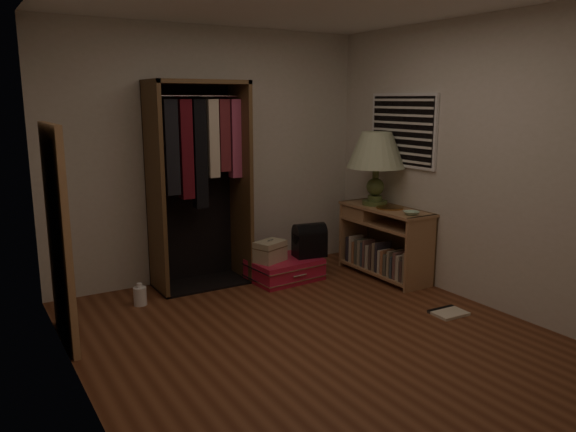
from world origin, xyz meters
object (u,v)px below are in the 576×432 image
object	(u,v)px
train_case	(270,251)
white_jug	(140,296)
open_wardrobe	(199,167)
floor_mirror	(59,236)
pink_suitcase	(285,269)
black_bag	(309,239)
console_bookshelf	(382,239)
table_lamp	(376,152)

from	to	relation	value
train_case	white_jug	bearing A→B (deg)	157.31
open_wardrobe	floor_mirror	size ratio (longest dim) A/B	1.21
pink_suitcase	black_bag	world-z (taller)	black_bag
pink_suitcase	train_case	bearing A→B (deg)	173.35
console_bookshelf	black_bag	distance (m)	0.78
table_lamp	white_jug	distance (m)	2.82
open_wardrobe	pink_suitcase	distance (m)	1.39
pink_suitcase	table_lamp	distance (m)	1.58
train_case	black_bag	distance (m)	0.46
console_bookshelf	pink_suitcase	xyz separation A→B (m)	(-0.98, 0.39, -0.28)
pink_suitcase	train_case	distance (m)	0.28
train_case	open_wardrobe	bearing A→B (deg)	130.88
console_bookshelf	open_wardrobe	bearing A→B (deg)	157.67
console_bookshelf	pink_suitcase	distance (m)	1.10
open_wardrobe	black_bag	world-z (taller)	open_wardrobe
console_bookshelf	pink_suitcase	size ratio (longest dim) A/B	1.46
train_case	black_bag	size ratio (longest dim) A/B	1.03
table_lamp	pink_suitcase	bearing A→B (deg)	165.92
floor_mirror	train_case	size ratio (longest dim) A/B	4.54
floor_mirror	black_bag	distance (m)	2.61
floor_mirror	black_bag	bearing A→B (deg)	8.84
floor_mirror	black_bag	size ratio (longest dim) A/B	4.69
white_jug	black_bag	bearing A→B (deg)	-2.75
black_bag	table_lamp	size ratio (longest dim) A/B	0.46
console_bookshelf	train_case	bearing A→B (deg)	160.99
console_bookshelf	white_jug	distance (m)	2.57
console_bookshelf	table_lamp	world-z (taller)	table_lamp
open_wardrobe	white_jug	bearing A→B (deg)	-158.41
table_lamp	train_case	bearing A→B (deg)	167.57
open_wardrobe	train_case	size ratio (longest dim) A/B	5.48
console_bookshelf	table_lamp	distance (m)	0.94
floor_mirror	table_lamp	distance (m)	3.28
open_wardrobe	console_bookshelf	bearing A→B (deg)	-22.33
open_wardrobe	table_lamp	xyz separation A→B (m)	(1.78, -0.59, 0.12)
pink_suitcase	train_case	size ratio (longest dim) A/B	2.06
table_lamp	white_jug	xyz separation A→B (m)	(-2.52, 0.30, -1.23)
black_bag	white_jug	xyz separation A→B (m)	(-1.81, 0.09, -0.32)
open_wardrobe	floor_mirror	bearing A→B (deg)	-152.13
train_case	table_lamp	bearing A→B (deg)	-33.44
white_jug	table_lamp	bearing A→B (deg)	-6.69
open_wardrobe	train_case	bearing A→B (deg)	-28.11
open_wardrobe	train_case	distance (m)	1.12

